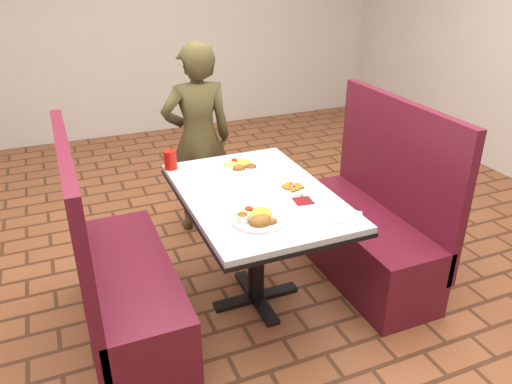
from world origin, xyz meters
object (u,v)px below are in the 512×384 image
Objects in this scene: diner_person at (198,140)px; near_dinner_plate at (257,216)px; plantain_plate at (292,188)px; dining_table at (256,207)px; red_tumbler at (170,160)px; far_dinner_plate at (241,164)px; booth_bench_right at (368,229)px; booth_bench_left at (121,286)px.

diner_person is 1.37m from near_dinner_plate.
dining_table is at bearing 166.06° from plantain_plate.
near_dinner_plate is at bearing -74.10° from red_tumbler.
plantain_plate is at bearing -45.38° from red_tumbler.
dining_table is 0.38m from far_dinner_plate.
near_dinner_plate is 0.86m from red_tumbler.
far_dinner_plate is (0.07, -0.69, 0.06)m from diner_person.
booth_bench_right reaches higher than near_dinner_plate.
booth_bench_right is 4.27× the size of near_dinner_plate.
far_dinner_plate is (0.05, 0.36, 0.12)m from dining_table.
near_dinner_plate is 1.09× the size of far_dinner_plate.
plantain_plate is at bearing -2.85° from booth_bench_left.
booth_bench_left is at bearing -130.24° from red_tumbler.
dining_table is at bearing 68.53° from near_dinner_plate.
plantain_plate reaches higher than dining_table.
booth_bench_right is 0.84× the size of diner_person.
booth_bench_left is 1.60m from booth_bench_right.
far_dinner_plate is at bearing 23.16° from booth_bench_left.
diner_person reaches higher than booth_bench_left.
red_tumbler is (-1.16, 0.52, 0.48)m from booth_bench_right.
booth_bench_right reaches higher than plantain_plate.
plantain_plate is (0.32, 0.26, -0.02)m from near_dinner_plate.
diner_person is at bearing 53.63° from booth_bench_left.
booth_bench_left is at bearing 180.00° from dining_table.
diner_person is (-0.03, 1.05, 0.06)m from dining_table.
dining_table is at bearing -55.20° from red_tumbler.
dining_table is 0.85× the size of diner_person.
red_tumbler is (0.44, 0.52, 0.48)m from booth_bench_left.
far_dinner_plate is 2.17× the size of red_tumbler.
booth_bench_right is (1.60, 0.00, 0.00)m from booth_bench_left.
red_tumbler reaches higher than plantain_plate.
plantain_plate is (-0.60, -0.05, 0.43)m from booth_bench_right.
plantain_plate is at bearing -69.54° from far_dinner_plate.
dining_table is 4.31× the size of near_dinner_plate.
diner_person is at bearing 101.62° from plantain_plate.
red_tumbler reaches higher than dining_table.
red_tumbler is at bearing 59.76° from diner_person.
diner_person is 0.69m from far_dinner_plate.
booth_bench_left is 4.27× the size of near_dinner_plate.
far_dinner_plate is at bearing 154.32° from booth_bench_right.
near_dinner_plate is 0.42m from plantain_plate.
diner_person is at bearing 128.16° from booth_bench_right.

